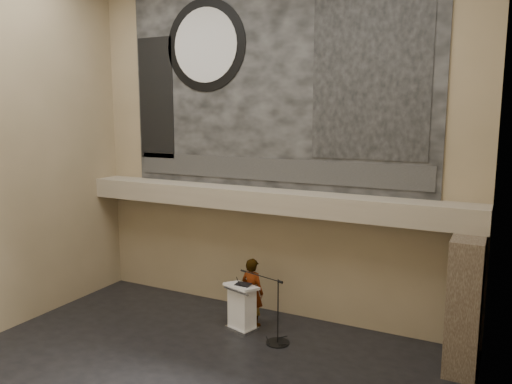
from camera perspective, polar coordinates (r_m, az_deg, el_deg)
The scene contains 17 objects.
wall_back at distance 12.24m, azimuth 1.71°, elevation 5.40°, with size 10.00×0.02×8.50m, color #847353.
wall_right at distance 7.09m, azimuth 25.08°, elevation 1.71°, with size 0.02×8.00×8.50m, color #847353.
soffit at distance 12.04m, azimuth 0.86°, elevation -0.90°, with size 10.00×0.80×0.50m, color gray.
sprinkler_left at distance 12.82m, azimuth -5.68°, elevation -1.59°, with size 0.04×0.04×0.06m, color #B2893D.
sprinkler_right at distance 11.35m, azimuth 9.40°, elevation -3.09°, with size 0.04×0.04×0.06m, color #B2893D.
banner at distance 12.20m, azimuth 1.68°, elevation 12.20°, with size 8.00×0.05×5.00m, color black.
banner_text_strip at distance 12.23m, azimuth 1.55°, elevation 2.57°, with size 7.76×0.02×0.55m, color #2A2A2A.
banner_clock_rim at distance 13.12m, azimuth -5.80°, elevation 16.34°, with size 2.30×2.30×0.02m, color black.
banner_clock_face at distance 13.10m, azimuth -5.85°, elevation 16.35°, with size 1.84×1.84×0.02m, color silver.
banner_building_print at distance 11.35m, azimuth 12.89°, elevation 12.70°, with size 2.60×0.02×3.60m, color black.
banner_brick_print at distance 13.95m, azimuth -11.35°, elevation 10.43°, with size 1.10×0.02×3.20m, color black.
stone_pier at distance 10.86m, azimuth 22.78°, elevation -11.54°, with size 0.60×1.40×2.70m, color #423528.
lectern at distance 11.92m, azimuth -1.62°, elevation -13.04°, with size 0.84×0.70×1.14m.
binder at distance 11.68m, azimuth -1.50°, elevation -10.53°, with size 0.34×0.27×0.04m, color black.
papers at distance 11.71m, azimuth -2.05°, elevation -10.57°, with size 0.20×0.27×0.01m, color silver.
speaker_person at distance 12.08m, azimuth -0.42°, elevation -11.34°, with size 0.60×0.39×1.64m, color white.
mic_stand at distance 11.45m, azimuth 2.36°, elevation -15.88°, with size 1.32×0.56×1.47m.
Camera 1 is at (5.21, -7.04, 5.08)m, focal length 35.00 mm.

